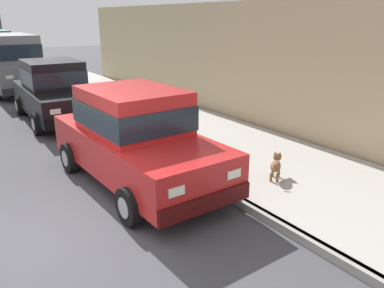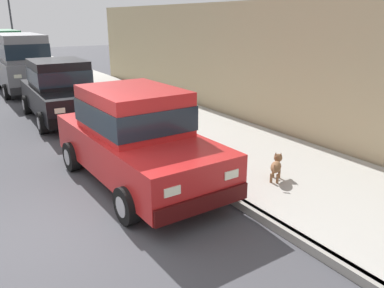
{
  "view_description": "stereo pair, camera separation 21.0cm",
  "coord_description": "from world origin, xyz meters",
  "px_view_note": "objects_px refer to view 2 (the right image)",
  "views": [
    {
      "loc": [
        -1.01,
        -5.51,
        3.23
      ],
      "look_at": [
        3.02,
        0.43,
        0.85
      ],
      "focal_mm": 36.04,
      "sensor_mm": 36.0,
      "label": 1
    },
    {
      "loc": [
        -0.83,
        -5.63,
        3.23
      ],
      "look_at": [
        3.02,
        0.43,
        0.85
      ],
      "focal_mm": 36.04,
      "sensor_mm": 36.0,
      "label": 2
    }
  ],
  "objects_px": {
    "car_red_sedan": "(136,136)",
    "car_green_van": "(2,50)",
    "street_lamp": "(11,22)",
    "car_grey_van": "(21,60)",
    "dog_brown": "(276,165)",
    "fire_hydrant": "(181,138)",
    "car_black_sedan": "(60,89)"
  },
  "relations": [
    {
      "from": "car_grey_van",
      "to": "car_green_van",
      "type": "distance_m",
      "value": 6.22
    },
    {
      "from": "car_grey_van",
      "to": "fire_hydrant",
      "type": "height_order",
      "value": "car_grey_van"
    },
    {
      "from": "street_lamp",
      "to": "dog_brown",
      "type": "bearing_deg",
      "value": -88.08
    },
    {
      "from": "dog_brown",
      "to": "fire_hydrant",
      "type": "bearing_deg",
      "value": 106.6
    },
    {
      "from": "car_grey_van",
      "to": "street_lamp",
      "type": "distance_m",
      "value": 11.58
    },
    {
      "from": "car_black_sedan",
      "to": "dog_brown",
      "type": "relative_size",
      "value": 7.43
    },
    {
      "from": "car_green_van",
      "to": "dog_brown",
      "type": "xyz_separation_m",
      "value": [
        2.28,
        -19.76,
        -0.97
      ]
    },
    {
      "from": "car_red_sedan",
      "to": "fire_hydrant",
      "type": "xyz_separation_m",
      "value": [
        1.51,
        0.8,
        -0.51
      ]
    },
    {
      "from": "car_red_sedan",
      "to": "car_black_sedan",
      "type": "height_order",
      "value": "same"
    },
    {
      "from": "car_grey_van",
      "to": "dog_brown",
      "type": "bearing_deg",
      "value": -80.34
    },
    {
      "from": "car_grey_van",
      "to": "street_lamp",
      "type": "bearing_deg",
      "value": 82.64
    },
    {
      "from": "car_black_sedan",
      "to": "car_grey_van",
      "type": "distance_m",
      "value": 5.89
    },
    {
      "from": "car_grey_van",
      "to": "fire_hydrant",
      "type": "xyz_separation_m",
      "value": [
        1.57,
        -11.07,
        -0.92
      ]
    },
    {
      "from": "car_red_sedan",
      "to": "car_green_van",
      "type": "distance_m",
      "value": 18.1
    },
    {
      "from": "car_red_sedan",
      "to": "street_lamp",
      "type": "xyz_separation_m",
      "value": [
        1.41,
        23.26,
        1.92
      ]
    },
    {
      "from": "car_black_sedan",
      "to": "dog_brown",
      "type": "xyz_separation_m",
      "value": [
        2.17,
        -7.66,
        -0.55
      ]
    },
    {
      "from": "car_green_van",
      "to": "street_lamp",
      "type": "relative_size",
      "value": 1.11
    },
    {
      "from": "car_black_sedan",
      "to": "car_green_van",
      "type": "xyz_separation_m",
      "value": [
        -0.1,
        12.1,
        0.41
      ]
    },
    {
      "from": "car_red_sedan",
      "to": "street_lamp",
      "type": "relative_size",
      "value": 1.05
    },
    {
      "from": "car_green_van",
      "to": "street_lamp",
      "type": "distance_m",
      "value": 5.57
    },
    {
      "from": "car_grey_van",
      "to": "street_lamp",
      "type": "height_order",
      "value": "street_lamp"
    },
    {
      "from": "car_grey_van",
      "to": "dog_brown",
      "type": "relative_size",
      "value": 7.83
    },
    {
      "from": "car_grey_van",
      "to": "fire_hydrant",
      "type": "relative_size",
      "value": 6.76
    },
    {
      "from": "car_red_sedan",
      "to": "dog_brown",
      "type": "bearing_deg",
      "value": -36.52
    },
    {
      "from": "car_red_sedan",
      "to": "car_grey_van",
      "type": "relative_size",
      "value": 0.95
    },
    {
      "from": "fire_hydrant",
      "to": "car_black_sedan",
      "type": "bearing_deg",
      "value": 105.44
    },
    {
      "from": "car_grey_van",
      "to": "car_black_sedan",
      "type": "bearing_deg",
      "value": -88.69
    },
    {
      "from": "car_red_sedan",
      "to": "car_black_sedan",
      "type": "xyz_separation_m",
      "value": [
        0.08,
        6.0,
        0.0
      ]
    },
    {
      "from": "fire_hydrant",
      "to": "dog_brown",
      "type": "bearing_deg",
      "value": -73.4
    },
    {
      "from": "car_red_sedan",
      "to": "car_grey_van",
      "type": "bearing_deg",
      "value": 90.27
    },
    {
      "from": "car_black_sedan",
      "to": "street_lamp",
      "type": "xyz_separation_m",
      "value": [
        1.33,
        17.26,
        1.92
      ]
    },
    {
      "from": "car_green_van",
      "to": "fire_hydrant",
      "type": "distance_m",
      "value": 17.38
    }
  ]
}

